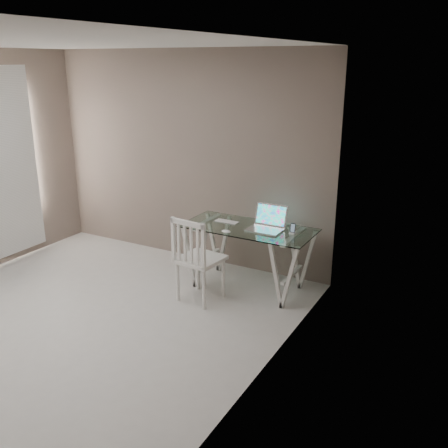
{
  "coord_description": "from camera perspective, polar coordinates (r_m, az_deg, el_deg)",
  "views": [
    {
      "loc": [
        3.5,
        -3.11,
        2.55
      ],
      "look_at": [
        1.0,
        1.42,
        0.85
      ],
      "focal_mm": 40.0,
      "sensor_mm": 36.0,
      "label": 1
    }
  ],
  "objects": [
    {
      "name": "room",
      "position": [
        4.82,
        -19.71,
        7.15
      ],
      "size": [
        4.5,
        4.52,
        2.71
      ],
      "color": "#B2B0AB",
      "rests_on": "ground"
    },
    {
      "name": "chair",
      "position": [
        5.4,
        -3.24,
        -3.69
      ],
      "size": [
        0.49,
        0.49,
        0.98
      ],
      "rotation": [
        0.0,
        0.0,
        -0.1
      ],
      "color": "silver",
      "rests_on": "ground"
    },
    {
      "name": "mouse",
      "position": [
        5.48,
        0.23,
        -0.86
      ],
      "size": [
        0.11,
        0.06,
        0.03
      ],
      "primitive_type": "ellipsoid",
      "color": "white",
      "rests_on": "desk"
    },
    {
      "name": "laptop",
      "position": [
        5.62,
        4.98,
        0.05
      ],
      "size": [
        0.38,
        0.34,
        0.26
      ],
      "color": "silver",
      "rests_on": "desk"
    },
    {
      "name": "phone_dock",
      "position": [
        5.5,
        7.84,
        -0.79
      ],
      "size": [
        0.06,
        0.06,
        0.12
      ],
      "color": "white",
      "rests_on": "desk"
    },
    {
      "name": "desk",
      "position": [
        5.8,
        2.74,
        -3.8
      ],
      "size": [
        1.5,
        0.7,
        0.75
      ],
      "color": "silver",
      "rests_on": "ground"
    },
    {
      "name": "keyboard",
      "position": [
        5.85,
        0.29,
        0.27
      ],
      "size": [
        0.29,
        0.13,
        0.01
      ],
      "primitive_type": "cube",
      "color": "silver",
      "rests_on": "desk"
    }
  ]
}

